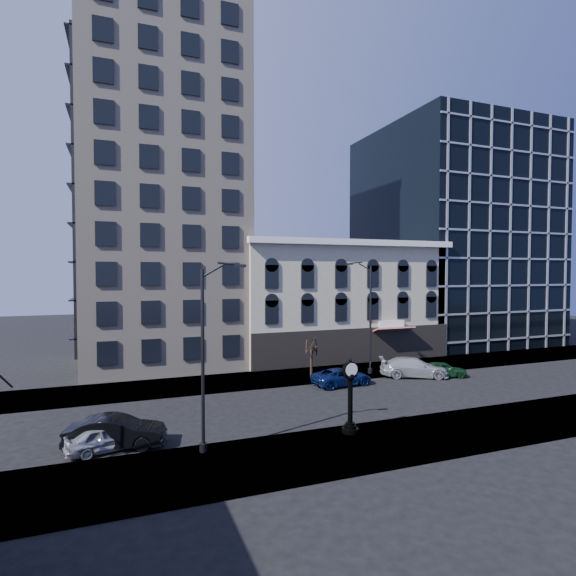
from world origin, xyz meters
name	(u,v)px	position (x,y,z in m)	size (l,w,h in m)	color
ground	(281,407)	(0.00, 0.00, 0.00)	(160.00, 160.00, 0.00)	black
sidewalk_far	(249,380)	(0.00, 8.00, 0.06)	(160.00, 6.00, 0.12)	gray
sidewalk_near	(334,450)	(0.00, -8.00, 0.06)	(160.00, 6.00, 0.12)	gray
cream_tower	(161,173)	(-6.11, 18.88, 19.32)	(15.90, 15.40, 42.50)	#BDAD98
victorian_row	(335,301)	(12.00, 15.89, 6.00)	(22.60, 11.19, 12.50)	#BEB99C
glass_office	(451,237)	(32.00, 20.91, 14.00)	(20.00, 20.15, 28.00)	black
street_clock	(350,399)	(1.92, -6.21, 2.03)	(0.96, 0.96, 4.22)	black
street_lamp_near	(217,306)	(-5.65, -6.12, 7.52)	(2.52, 0.71, 9.80)	black
street_lamp_far	(362,288)	(10.13, 6.70, 7.85)	(2.49, 1.31, 10.24)	black
bare_tree_far	(311,343)	(5.39, 7.22, 3.05)	(2.27, 2.27, 3.89)	#2F1E17
car_near_a	(107,437)	(-10.94, -3.77, 0.70)	(1.65, 4.10, 1.40)	#A5A8AD
car_near_b	(116,432)	(-10.51, -3.56, 0.83)	(1.76, 5.05, 1.66)	black
car_far_a	(342,377)	(6.65, 3.90, 0.70)	(2.32, 5.02, 1.40)	#0C194C
car_far_b	(414,367)	(13.97, 4.26, 0.86)	(2.40, 5.90, 1.71)	#A5A8AD
car_far_c	(443,369)	(16.34, 3.34, 0.68)	(1.60, 3.99, 1.36)	#143F1E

